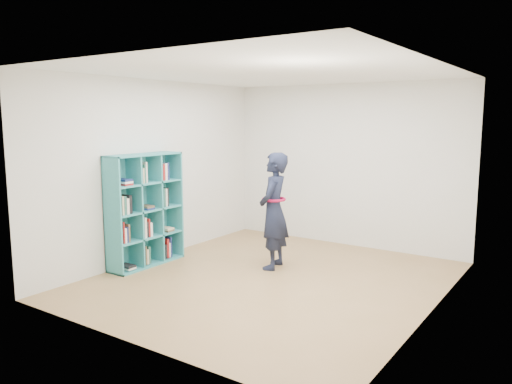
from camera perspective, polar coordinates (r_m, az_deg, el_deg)
The scene contains 9 objects.
floor at distance 6.49m, azimuth 1.64°, elevation -10.00°, with size 4.50×4.50×0.00m, color olive.
ceiling at distance 6.19m, azimuth 1.75°, elevation 13.51°, with size 4.50×4.50×0.00m, color white.
wall_left at distance 7.47m, azimuth -11.37°, elevation 2.48°, with size 0.02×4.50×2.60m, color silver.
wall_right at distance 5.41m, azimuth 19.85°, elevation -0.05°, with size 0.02×4.50×2.60m, color silver.
wall_back at distance 8.18m, azimuth 10.21°, elevation 3.01°, with size 4.00×0.02×2.60m, color silver.
wall_front at distance 4.49m, azimuth -13.94°, elevation -1.43°, with size 4.00×0.02×2.60m, color silver.
bookshelf at distance 7.15m, azimuth -12.73°, elevation -2.15°, with size 0.34×1.18×1.57m.
person at distance 6.81m, azimuth 2.03°, elevation -2.16°, with size 0.51×0.66×1.60m.
smartphone at distance 6.92m, azimuth 1.26°, elevation -1.11°, with size 0.06×0.10×0.15m.
Camera 1 is at (3.31, -5.19, 2.05)m, focal length 35.00 mm.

